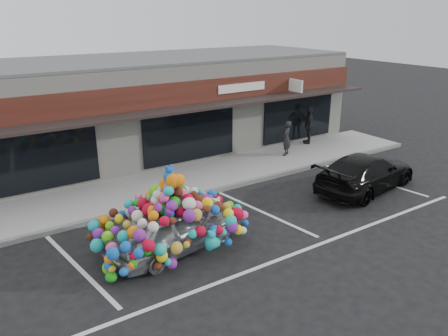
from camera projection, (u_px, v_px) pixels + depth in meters
ground at (192, 238)px, 12.66m from camera, size 90.00×90.00×0.00m
shop_building at (94, 112)px, 18.58m from camera, size 24.00×7.20×4.31m
sidewalk at (138, 191)px, 15.78m from camera, size 26.00×3.00×0.15m
kerb at (155, 205)px, 14.60m from camera, size 26.00×0.18×0.16m
parking_stripe_left at (79, 268)px, 11.16m from camera, size 0.73×4.37×0.01m
parking_stripe_mid at (264, 213)px, 14.25m from camera, size 0.73×4.37×0.01m
parking_stripe_right at (373, 180)px, 17.03m from camera, size 0.73×4.37×0.01m
lane_line at (297, 253)px, 11.87m from camera, size 14.00×0.12×0.01m
toy_car at (173, 223)px, 11.78m from camera, size 2.77×4.32×2.36m
black_sedan at (366, 172)px, 15.91m from camera, size 2.59×4.87×1.34m
pedestrian_a at (286, 138)px, 19.30m from camera, size 0.68×0.63×1.55m
pedestrian_c at (309, 125)px, 21.01m from camera, size 1.11×0.99×1.80m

